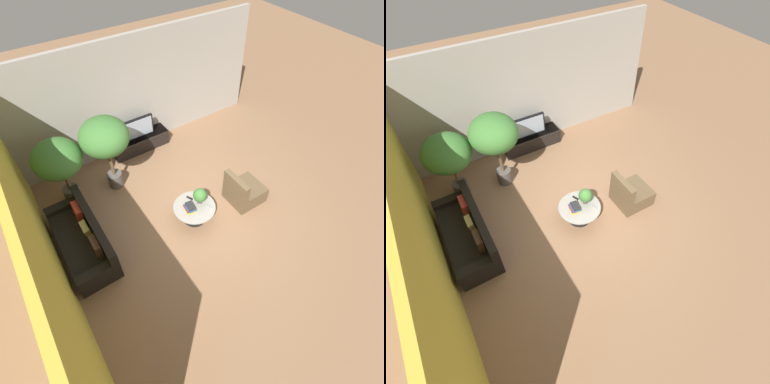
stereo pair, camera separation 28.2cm
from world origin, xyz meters
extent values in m
plane|color=#8C6647|center=(0.00, 0.00, 0.00)|extent=(24.00, 24.00, 0.00)
cube|color=#A39E93|center=(0.00, 3.26, 1.50)|extent=(7.40, 0.12, 3.00)
cube|color=gold|center=(-3.26, 0.20, 1.50)|extent=(0.12, 7.40, 3.00)
cube|color=black|center=(-0.14, 2.94, 0.21)|extent=(1.63, 0.48, 0.43)
cube|color=#2D2823|center=(-0.14, 2.94, 0.42)|extent=(1.66, 0.50, 0.02)
cube|color=black|center=(-0.14, 2.94, 0.72)|extent=(0.93, 0.08, 0.58)
cube|color=#99A8B7|center=(-0.14, 2.90, 0.72)|extent=(0.86, 0.00, 0.52)
cube|color=black|center=(-0.14, 2.94, 0.44)|extent=(0.28, 0.13, 0.02)
cylinder|color=black|center=(-0.28, 0.00, 0.01)|extent=(0.52, 0.52, 0.02)
cylinder|color=black|center=(-0.28, 0.00, 0.20)|extent=(0.10, 0.10, 0.40)
cylinder|color=gray|center=(-0.28, 0.00, 0.41)|extent=(0.95, 0.95, 0.02)
cube|color=black|center=(-2.68, 0.65, 0.21)|extent=(0.84, 2.12, 0.42)
cube|color=black|center=(-2.34, 0.65, 0.63)|extent=(0.16, 2.12, 0.42)
cube|color=black|center=(-2.68, 1.61, 0.27)|extent=(0.84, 0.20, 0.54)
cube|color=black|center=(-2.68, -0.31, 0.27)|extent=(0.84, 0.20, 0.54)
cube|color=#B23328|center=(-2.50, 1.16, 0.59)|extent=(0.15, 0.39, 0.35)
cube|color=tan|center=(-2.50, 0.65, 0.56)|extent=(0.17, 0.31, 0.30)
cube|color=#422D1E|center=(-2.50, 0.14, 0.59)|extent=(0.13, 0.37, 0.34)
cube|color=brown|center=(1.08, -0.18, 0.20)|extent=(0.80, 0.76, 0.40)
cube|color=brown|center=(0.75, -0.18, 0.63)|extent=(0.14, 0.76, 0.46)
cylinder|color=#514C47|center=(-2.38, 2.19, 0.17)|extent=(0.38, 0.38, 0.34)
cylinder|color=brown|center=(-2.38, 2.19, 0.59)|extent=(0.08, 0.08, 0.51)
ellipsoid|color=#3D7533|center=(-2.38, 2.19, 1.28)|extent=(1.09, 1.09, 0.86)
cylinder|color=#514C47|center=(-1.32, 2.00, 0.20)|extent=(0.37, 0.37, 0.39)
cylinder|color=brown|center=(-1.32, 2.00, 0.74)|extent=(0.08, 0.08, 0.70)
ellipsoid|color=#3D7533|center=(-1.32, 2.00, 1.53)|extent=(1.10, 1.10, 0.88)
cylinder|color=#514C47|center=(-0.09, 0.05, 0.47)|extent=(0.13, 0.13, 0.10)
sphere|color=#3D7533|center=(-0.09, 0.05, 0.65)|extent=(0.31, 0.31, 0.31)
cube|color=gold|center=(-0.41, 0.00, 0.44)|extent=(0.24, 0.31, 0.03)
cube|color=#A32823|center=(-0.40, 0.01, 0.47)|extent=(0.23, 0.27, 0.04)
cube|color=#2D4C84|center=(-0.41, -0.01, 0.51)|extent=(0.19, 0.28, 0.04)
cube|color=#232326|center=(-0.40, -0.01, 0.55)|extent=(0.17, 0.27, 0.03)
cube|color=black|center=(-0.23, 0.27, 0.43)|extent=(0.10, 0.16, 0.02)
cube|color=gray|center=(0.01, -0.16, 0.43)|extent=(0.11, 0.16, 0.02)
camera|label=1|loc=(-2.67, -3.44, 5.63)|focal=28.00mm
camera|label=2|loc=(-2.43, -3.59, 5.63)|focal=28.00mm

